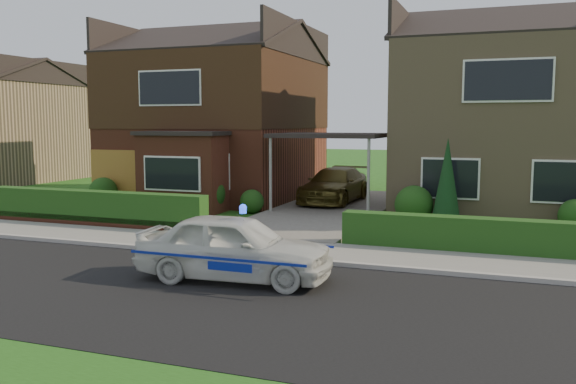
% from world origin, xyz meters
% --- Properties ---
extents(ground, '(120.00, 120.00, 0.00)m').
position_xyz_m(ground, '(0.00, 0.00, 0.00)').
color(ground, '#1E4913').
rests_on(ground, ground).
extents(road, '(60.00, 6.00, 0.02)m').
position_xyz_m(road, '(0.00, 0.00, 0.00)').
color(road, black).
rests_on(road, ground).
extents(kerb, '(60.00, 0.16, 0.12)m').
position_xyz_m(kerb, '(0.00, 3.05, 0.06)').
color(kerb, '#9E9993').
rests_on(kerb, ground).
extents(sidewalk, '(60.00, 2.00, 0.10)m').
position_xyz_m(sidewalk, '(0.00, 4.10, 0.05)').
color(sidewalk, slate).
rests_on(sidewalk, ground).
extents(driveway, '(3.80, 12.00, 0.12)m').
position_xyz_m(driveway, '(0.00, 11.00, 0.06)').
color(driveway, '#666059').
rests_on(driveway, ground).
extents(house_left, '(7.50, 9.53, 7.25)m').
position_xyz_m(house_left, '(-5.78, 13.90, 3.81)').
color(house_left, brown).
rests_on(house_left, ground).
extents(house_right, '(7.50, 8.06, 7.25)m').
position_xyz_m(house_right, '(5.80, 13.99, 3.66)').
color(house_right, '#967E5C').
rests_on(house_right, ground).
extents(carport_link, '(3.80, 3.00, 2.77)m').
position_xyz_m(carport_link, '(0.00, 10.95, 2.66)').
color(carport_link, black).
rests_on(carport_link, ground).
extents(garage_door, '(2.20, 0.10, 2.10)m').
position_xyz_m(garage_door, '(-8.25, 9.96, 1.05)').
color(garage_door, '#8F5D1F').
rests_on(garage_door, ground).
extents(dwarf_wall, '(7.70, 0.25, 0.36)m').
position_xyz_m(dwarf_wall, '(-5.80, 5.30, 0.18)').
color(dwarf_wall, brown).
rests_on(dwarf_wall, ground).
extents(hedge_left, '(7.50, 0.55, 0.90)m').
position_xyz_m(hedge_left, '(-5.80, 5.45, 0.00)').
color(hedge_left, '#153510').
rests_on(hedge_left, ground).
extents(hedge_right, '(7.50, 0.55, 0.80)m').
position_xyz_m(hedge_right, '(5.80, 5.35, 0.00)').
color(hedge_right, '#153510').
rests_on(hedge_right, ground).
extents(shrub_left_far, '(1.08, 1.08, 1.08)m').
position_xyz_m(shrub_left_far, '(-8.50, 9.50, 0.54)').
color(shrub_left_far, '#153510').
rests_on(shrub_left_far, ground).
extents(shrub_left_mid, '(1.32, 1.32, 1.32)m').
position_xyz_m(shrub_left_mid, '(-4.00, 9.30, 0.66)').
color(shrub_left_mid, '#153510').
rests_on(shrub_left_mid, ground).
extents(shrub_left_near, '(0.84, 0.84, 0.84)m').
position_xyz_m(shrub_left_near, '(-2.40, 9.60, 0.42)').
color(shrub_left_near, '#153510').
rests_on(shrub_left_near, ground).
extents(shrub_right_near, '(1.20, 1.20, 1.20)m').
position_xyz_m(shrub_right_near, '(3.20, 9.40, 0.60)').
color(shrub_right_near, '#153510').
rests_on(shrub_right_near, ground).
extents(shrub_right_mid, '(0.96, 0.96, 0.96)m').
position_xyz_m(shrub_right_mid, '(7.80, 9.50, 0.48)').
color(shrub_right_mid, '#153510').
rests_on(shrub_right_mid, ground).
extents(conifer_a, '(0.90, 0.90, 2.60)m').
position_xyz_m(conifer_a, '(4.20, 9.20, 1.30)').
color(conifer_a, black).
rests_on(conifer_a, ground).
extents(neighbour_left, '(6.50, 7.00, 5.20)m').
position_xyz_m(neighbour_left, '(-20.00, 16.00, 2.60)').
color(neighbour_left, '#967E5C').
rests_on(neighbour_left, ground).
extents(police_car, '(3.62, 4.03, 1.50)m').
position_xyz_m(police_car, '(0.88, 1.20, 0.67)').
color(police_car, silver).
rests_on(police_car, ground).
extents(driveway_car, '(2.02, 4.52, 1.29)m').
position_xyz_m(driveway_car, '(-0.30, 12.72, 0.76)').
color(driveway_car, brown).
rests_on(driveway_car, driveway).
extents(potted_plant_a, '(0.41, 0.35, 0.66)m').
position_xyz_m(potted_plant_a, '(-7.26, 6.00, 0.33)').
color(potted_plant_a, gray).
rests_on(potted_plant_a, ground).
extents(potted_plant_b, '(0.50, 0.46, 0.73)m').
position_xyz_m(potted_plant_b, '(-7.28, 7.94, 0.37)').
color(potted_plant_b, gray).
rests_on(potted_plant_b, ground).
extents(potted_plant_c, '(0.51, 0.51, 0.74)m').
position_xyz_m(potted_plant_c, '(-6.10, 9.00, 0.37)').
color(potted_plant_c, gray).
rests_on(potted_plant_c, ground).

